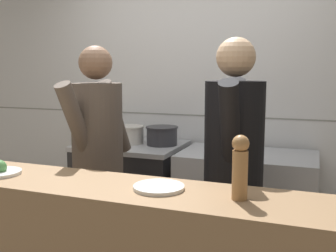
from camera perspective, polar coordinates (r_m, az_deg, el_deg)
The scene contains 10 objects.
wall_back_tiled at distance 3.67m, azimuth 3.94°, elevation 3.95°, with size 8.00×0.06×2.60m.
oven_range at distance 3.63m, azimuth -5.25°, elevation -9.66°, with size 0.89×0.71×0.92m.
prep_counter at distance 3.33m, azimuth 11.27°, elevation -11.60°, with size 1.07×0.65×0.90m.
stock_pot at distance 3.63m, azimuth -8.88°, elevation -0.31°, with size 0.24×0.24×0.23m.
sauce_pot at distance 3.52m, azimuth -5.73°, elevation -1.14°, with size 0.28×0.28×0.16m.
braising_pot at distance 3.42m, azimuth -0.89°, elevation -1.33°, with size 0.28×0.28×0.16m.
plated_dish_appetiser at distance 1.90m, azimuth -1.34°, elevation -8.87°, with size 0.25×0.25×0.02m.
pepper_mill at distance 1.74m, azimuth 10.42°, elevation -5.72°, with size 0.08×0.08×0.29m.
chef_head_cook at distance 2.79m, azimuth -10.14°, elevation -4.47°, with size 0.39×0.76×1.73m.
chef_sous at distance 2.43m, azimuth 9.46°, elevation -5.97°, with size 0.39×0.77×1.75m.
Camera 1 is at (1.05, -1.94, 1.56)m, focal length 42.00 mm.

